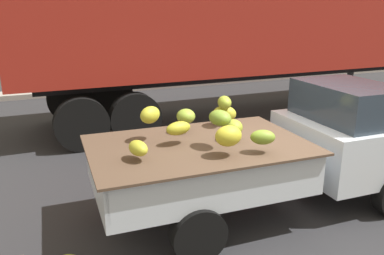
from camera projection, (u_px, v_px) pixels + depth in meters
The scene contains 4 objects.
ground at pixel (284, 215), 5.31m from camera, with size 220.00×220.00×0.00m, color #28282B.
curb_strip at pixel (127, 87), 13.64m from camera, with size 80.00×0.80×0.16m, color gray.
pickup_truck at pixel (322, 142), 5.57m from camera, with size 4.88×1.89×1.70m.
semi_trailer at pixel (256, 16), 9.79m from camera, with size 12.02×2.72×3.95m.
Camera 1 is at (-2.96, -3.90, 2.70)m, focal length 36.20 mm.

